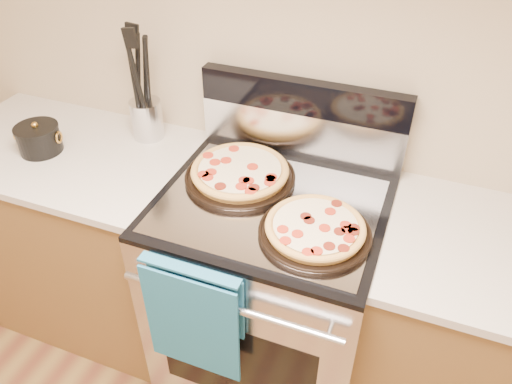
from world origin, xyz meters
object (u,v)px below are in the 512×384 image
(range_body, at_px, (270,295))
(pepperoni_pizza_front, at_px, (315,229))
(pepperoni_pizza_back, at_px, (240,173))
(saucepan, at_px, (39,140))
(utensil_crock, at_px, (147,119))

(range_body, bearing_deg, pepperoni_pizza_front, -33.02)
(pepperoni_pizza_front, bearing_deg, pepperoni_pizza_back, 150.11)
(range_body, relative_size, pepperoni_pizza_front, 2.63)
(pepperoni_pizza_back, relative_size, pepperoni_pizza_front, 1.12)
(saucepan, bearing_deg, pepperoni_pizza_front, -5.23)
(pepperoni_pizza_back, xyz_separation_m, utensil_crock, (-0.47, 0.16, 0.04))
(range_body, xyz_separation_m, utensil_crock, (-0.61, 0.23, 0.54))
(pepperoni_pizza_front, bearing_deg, saucepan, 174.77)
(utensil_crock, bearing_deg, pepperoni_pizza_front, -23.79)
(range_body, relative_size, pepperoni_pizza_back, 2.35)
(pepperoni_pizza_back, xyz_separation_m, pepperoni_pizza_front, (0.33, -0.19, -0.00))
(pepperoni_pizza_front, distance_m, saucepan, 1.13)
(range_body, height_order, saucepan, saucepan)
(range_body, height_order, pepperoni_pizza_front, pepperoni_pizza_front)
(utensil_crock, bearing_deg, range_body, -20.77)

